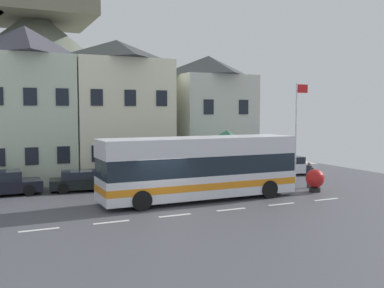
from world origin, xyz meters
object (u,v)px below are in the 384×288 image
object	(u,v)px
townhouse_01	(26,104)
parked_car_01	(231,170)
transit_bus	(199,168)
parked_car_04	(87,180)
pedestrian_00	(291,178)
flagpole	(297,125)
harbour_buoy	(315,179)
townhouse_03	(208,114)
public_bench	(199,173)
pedestrian_02	(309,173)
parked_car_00	(288,166)
hilltop_castle	(36,78)
townhouse_02	(117,108)
pedestrian_01	(291,171)
bus_shelter	(227,139)

from	to	relation	value
townhouse_01	parked_car_01	distance (m)	14.91
townhouse_01	transit_bus	size ratio (longest dim) A/B	0.97
parked_car_04	pedestrian_00	size ratio (longest dim) A/B	3.00
flagpole	harbour_buoy	xyz separation A→B (m)	(-1.00, -3.08, -3.14)
townhouse_03	public_bench	distance (m)	6.68
parked_car_04	pedestrian_00	bearing A→B (deg)	-18.62
parked_car_04	pedestrian_02	distance (m)	13.85
parked_car_00	pedestrian_00	distance (m)	7.15
parked_car_04	public_bench	xyz separation A→B (m)	(7.95, 0.75, -0.14)
townhouse_01	hilltop_castle	world-z (taller)	hilltop_castle
townhouse_02	harbour_buoy	bearing A→B (deg)	-52.55
parked_car_01	flagpole	bearing A→B (deg)	-37.05
pedestrian_02	flagpole	world-z (taller)	flagpole
townhouse_03	hilltop_castle	xyz separation A→B (m)	(-11.45, 19.38, 3.77)
public_bench	harbour_buoy	bearing A→B (deg)	-57.67
parked_car_04	harbour_buoy	bearing A→B (deg)	-19.03
townhouse_01	parked_car_04	size ratio (longest dim) A/B	2.25
pedestrian_01	parked_car_01	bearing A→B (deg)	136.26
bus_shelter	parked_car_00	size ratio (longest dim) A/B	0.85
townhouse_02	public_bench	bearing A→B (deg)	-46.12
parked_car_04	public_bench	world-z (taller)	parked_car_04
townhouse_02	harbour_buoy	distance (m)	15.33
bus_shelter	parked_car_01	distance (m)	2.73
transit_bus	public_bench	distance (m)	6.99
pedestrian_01	public_bench	xyz separation A→B (m)	(-5.05, 3.80, -0.35)
townhouse_03	parked_car_04	world-z (taller)	townhouse_03
townhouse_01	parked_car_01	bearing A→B (deg)	-23.77
hilltop_castle	parked_car_01	size ratio (longest dim) A/B	9.26
parked_car_04	pedestrian_01	xyz separation A→B (m)	(12.99, -3.05, 0.21)
townhouse_02	pedestrian_01	distance (m)	13.52
pedestrian_00	flagpole	size ratio (longest dim) A/B	0.24
townhouse_02	hilltop_castle	xyz separation A→B (m)	(-4.00, 18.99, 3.36)
hilltop_castle	pedestrian_00	bearing A→B (deg)	-68.65
pedestrian_01	pedestrian_02	distance (m)	1.87
parked_car_00	parked_car_04	bearing A→B (deg)	-170.17
townhouse_03	parked_car_04	distance (m)	12.64
hilltop_castle	harbour_buoy	size ratio (longest dim) A/B	28.58
parked_car_01	pedestrian_00	size ratio (longest dim) A/B	2.68
townhouse_03	pedestrian_00	world-z (taller)	townhouse_03
bus_shelter	pedestrian_00	bearing A→B (deg)	-63.37
parked_car_01	pedestrian_02	bearing A→B (deg)	-53.74
parked_car_01	harbour_buoy	world-z (taller)	parked_car_01
parked_car_01	public_bench	distance (m)	2.23
parked_car_01	pedestrian_02	xyz separation A→B (m)	(2.98, -4.76, 0.24)
townhouse_02	townhouse_01	bearing A→B (deg)	179.34
bus_shelter	parked_car_04	world-z (taller)	bus_shelter
parked_car_04	public_bench	bearing A→B (deg)	13.03
townhouse_02	flagpole	xyz separation A→B (m)	(9.95, -8.60, -1.16)
townhouse_02	harbour_buoy	world-z (taller)	townhouse_02
townhouse_02	transit_bus	bearing A→B (deg)	-81.63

